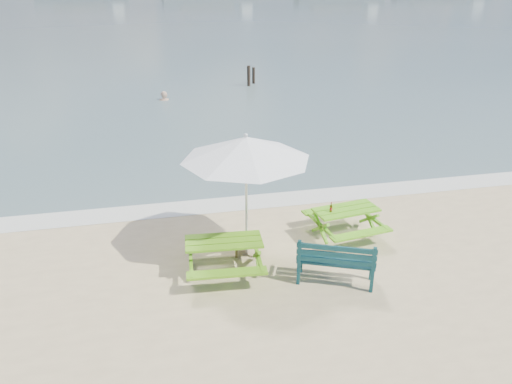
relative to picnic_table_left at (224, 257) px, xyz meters
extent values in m
plane|color=slate|center=(1.19, 83.58, -0.35)|extent=(300.00, 300.00, 0.00)
cube|color=silver|center=(1.19, 3.18, -0.34)|extent=(22.00, 0.90, 0.01)
cube|color=#5C9D17|center=(0.00, 0.00, 0.35)|extent=(1.57, 0.83, 0.05)
cube|color=#5C9D17|center=(0.05, 0.71, 0.07)|extent=(1.53, 0.38, 0.05)
cube|color=#5C9D17|center=(-0.05, -0.71, 0.07)|extent=(1.53, 0.38, 0.05)
cube|color=#5C9D17|center=(0.00, 0.00, -0.03)|extent=(1.48, 0.96, 0.65)
cube|color=#5EAF1A|center=(2.94, 0.90, 0.32)|extent=(1.54, 0.89, 0.05)
cube|color=#5EAF1A|center=(2.84, 1.57, 0.05)|extent=(1.48, 0.47, 0.05)
cube|color=#5EAF1A|center=(3.04, 0.23, 0.05)|extent=(1.48, 0.47, 0.05)
cube|color=#5EAF1A|center=(2.94, 0.90, -0.04)|extent=(1.47, 1.01, 0.62)
cube|color=#0E393E|center=(2.07, -0.80, 0.12)|extent=(1.55, 1.01, 0.04)
cube|color=#0E393E|center=(1.97, -1.01, 0.38)|extent=(1.39, 0.64, 0.38)
cube|color=#0E393E|center=(2.07, -0.80, -0.11)|extent=(1.48, 1.02, 0.47)
cube|color=brown|center=(0.59, 0.66, -0.03)|extent=(0.64, 0.64, 0.05)
cube|color=brown|center=(0.59, 0.66, -0.20)|extent=(0.56, 0.56, 0.30)
cylinder|color=silver|center=(0.59, 0.66, 0.92)|extent=(0.05, 0.05, 2.54)
cone|color=white|center=(0.59, 0.66, 2.03)|extent=(3.18, 3.18, 0.48)
cylinder|color=#955B15|center=(2.55, 0.84, 0.41)|extent=(0.06, 0.06, 0.14)
cylinder|color=#955B15|center=(2.55, 0.84, 0.54)|extent=(0.02, 0.02, 0.06)
cylinder|color=#B41429|center=(2.55, 0.84, 0.41)|extent=(0.06, 0.06, 0.05)
imported|color=tan|center=(-0.44, 15.59, -0.80)|extent=(0.66, 0.45, 1.77)
cylinder|color=black|center=(4.22, 17.97, 0.09)|extent=(0.18, 0.18, 1.28)
cylinder|color=black|center=(4.62, 18.57, -0.01)|extent=(0.16, 0.16, 1.08)
camera|label=1|loc=(-1.24, -8.57, 5.19)|focal=35.00mm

